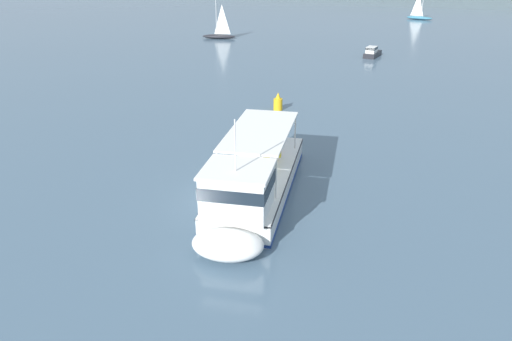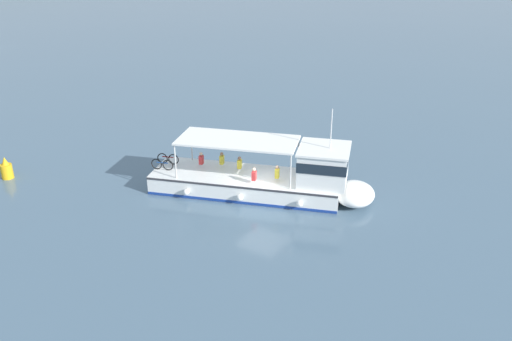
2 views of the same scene
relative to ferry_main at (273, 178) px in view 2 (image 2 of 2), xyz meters
name	(u,v)px [view 2 (image 2 of 2)]	position (x,y,z in m)	size (l,w,h in m)	color
ground_plane	(264,203)	(-1.18, -0.10, -1.02)	(400.00, 400.00, 0.00)	slate
ferry_main	(273,178)	(0.00, 0.00, 0.00)	(7.08, 13.02, 5.32)	white
channel_buoy	(6,170)	(-6.67, 14.96, -0.45)	(0.70, 0.70, 1.40)	gold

